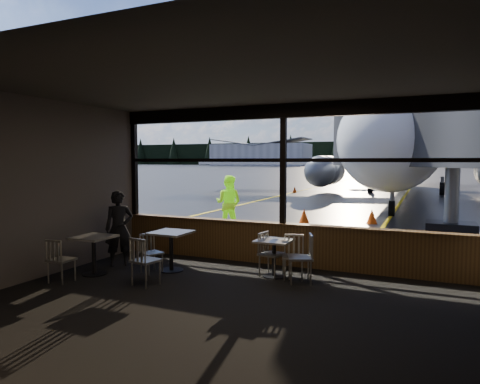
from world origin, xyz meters
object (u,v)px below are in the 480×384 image
Objects in this scene: chair_near_e at (300,258)px; chair_left_s at (61,260)px; chair_near_n at (293,257)px; cafe_table_near at (274,258)px; chair_near_w at (271,255)px; ground_crew at (229,203)px; cafe_table_mid at (171,251)px; jet_bridge at (455,157)px; chair_mid_w at (152,253)px; cone_nose at (372,216)px; cone_extra at (304,216)px; passenger at (119,229)px; cafe_table_left at (94,256)px; airliner at (407,111)px; cone_wing at (295,189)px; chair_mid_s at (146,261)px.

chair_left_s is at bearing 91.52° from chair_near_e.
chair_left_s is (-3.91, -1.99, -0.00)m from chair_near_n.
cafe_table_near is 0.09m from chair_near_w.
ground_crew is at bearing 124.41° from cafe_table_near.
cafe_table_mid is 0.98× the size of chair_left_s.
jet_bridge is 9.50m from chair_mid_w.
chair_left_s reaches higher than cone_nose.
chair_near_w is at bearing -79.68° from cone_extra.
chair_near_n is (-0.19, 0.20, -0.04)m from chair_near_e.
cafe_table_near reaches higher than cone_extra.
chair_mid_w reaches higher than cafe_table_near.
chair_left_s is at bearing -138.94° from passenger.
cafe_table_mid is at bearing -4.67° from chair_near_n.
cafe_table_left is 1.13m from chair_mid_w.
cone_nose is at bearing 70.93° from cafe_table_mid.
cone_extra is (1.99, 8.48, -0.12)m from cafe_table_left.
cafe_table_mid is (-2.10, -0.43, 0.04)m from cafe_table_near.
cafe_table_left is 3.55m from chair_near_w.
airliner reaches higher than jet_bridge.
chair_near_w is (-0.64, 0.20, -0.03)m from chair_near_e.
chair_near_e is 3.98m from passenger.
airliner is 41.46× the size of chair_near_w.
chair_near_e reaches higher than cone_extra.
passenger is 3.80× the size of cone_wing.
chair_near_w is (2.04, 0.44, 0.03)m from cafe_table_mid.
jet_bridge is 7.53m from chair_near_e.
jet_bridge is (2.19, -16.54, -3.16)m from airliner.
chair_near_w is 1.60× the size of cone_extra.
chair_near_n is 5.95m from ground_crew.
jet_bridge is 7.63m from cafe_table_near.
cafe_table_near is at bearing 130.98° from chair_mid_w.
cafe_table_near is 0.62m from chair_near_e.
chair_mid_s reaches higher than cone_wing.
ground_crew reaches higher than cone_extra.
chair_near_e is at bearing 118.73° from chair_near_n.
chair_mid_w is at bearing -61.86° from chair_near_w.
ground_crew is at bearing 88.78° from cafe_table_left.
airliner is 23.63m from chair_near_w.
chair_near_w is 2.42m from chair_mid_s.
chair_near_e is at bearing 21.00° from chair_left_s.
cafe_table_left is at bearing -57.50° from chair_near_w.
chair_mid_s is at bearing 14.42° from chair_left_s.
chair_near_e is (-0.68, -23.22, -5.11)m from airliner.
chair_near_e reaches higher than chair_mid_s.
chair_near_n is 1.01× the size of chair_left_s.
chair_near_e is 2.85m from chair_mid_s.
chair_mid_w is 5.52m from ground_crew.
chair_left_s is at bearing 12.30° from chair_near_n.
chair_mid_w is at bearing 0.11° from chair_near_n.
chair_mid_s is at bearing 53.00° from chair_mid_w.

